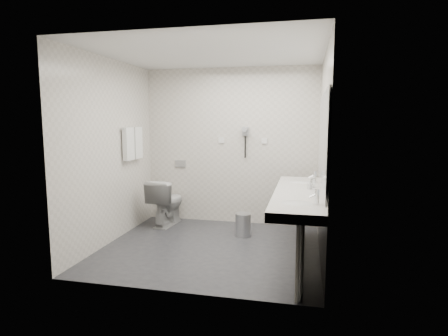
# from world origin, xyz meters

# --- Properties ---
(floor) EXTENTS (2.80, 2.80, 0.00)m
(floor) POSITION_xyz_m (0.00, 0.00, 0.00)
(floor) COLOR #2B2C31
(floor) RESTS_ON ground
(ceiling) EXTENTS (2.80, 2.80, 0.00)m
(ceiling) POSITION_xyz_m (0.00, 0.00, 2.50)
(ceiling) COLOR silver
(ceiling) RESTS_ON wall_back
(wall_back) EXTENTS (2.80, 0.00, 2.80)m
(wall_back) POSITION_xyz_m (0.00, 1.30, 1.25)
(wall_back) COLOR beige
(wall_back) RESTS_ON floor
(wall_front) EXTENTS (2.80, 0.00, 2.80)m
(wall_front) POSITION_xyz_m (0.00, -1.30, 1.25)
(wall_front) COLOR beige
(wall_front) RESTS_ON floor
(wall_left) EXTENTS (0.00, 2.60, 2.60)m
(wall_left) POSITION_xyz_m (-1.40, 0.00, 1.25)
(wall_left) COLOR beige
(wall_left) RESTS_ON floor
(wall_right) EXTENTS (0.00, 2.60, 2.60)m
(wall_right) POSITION_xyz_m (1.40, 0.00, 1.25)
(wall_right) COLOR beige
(wall_right) RESTS_ON floor
(vanity_counter) EXTENTS (0.55, 2.20, 0.10)m
(vanity_counter) POSITION_xyz_m (1.12, -0.20, 0.80)
(vanity_counter) COLOR silver
(vanity_counter) RESTS_ON floor
(vanity_panel) EXTENTS (0.03, 2.15, 0.75)m
(vanity_panel) POSITION_xyz_m (1.15, -0.20, 0.38)
(vanity_panel) COLOR gray
(vanity_panel) RESTS_ON floor
(vanity_post_near) EXTENTS (0.06, 0.06, 0.75)m
(vanity_post_near) POSITION_xyz_m (1.18, -1.24, 0.38)
(vanity_post_near) COLOR silver
(vanity_post_near) RESTS_ON floor
(vanity_post_far) EXTENTS (0.06, 0.06, 0.75)m
(vanity_post_far) POSITION_xyz_m (1.18, 0.84, 0.38)
(vanity_post_far) COLOR silver
(vanity_post_far) RESTS_ON floor
(mirror) EXTENTS (0.02, 2.20, 1.05)m
(mirror) POSITION_xyz_m (1.39, -0.20, 1.45)
(mirror) COLOR #B2BCC6
(mirror) RESTS_ON wall_right
(basin_near) EXTENTS (0.40, 0.31, 0.05)m
(basin_near) POSITION_xyz_m (1.12, -0.85, 0.83)
(basin_near) COLOR white
(basin_near) RESTS_ON vanity_counter
(basin_far) EXTENTS (0.40, 0.31, 0.05)m
(basin_far) POSITION_xyz_m (1.12, 0.45, 0.83)
(basin_far) COLOR white
(basin_far) RESTS_ON vanity_counter
(faucet_near) EXTENTS (0.04, 0.04, 0.15)m
(faucet_near) POSITION_xyz_m (1.32, -0.85, 0.92)
(faucet_near) COLOR silver
(faucet_near) RESTS_ON vanity_counter
(faucet_far) EXTENTS (0.04, 0.04, 0.15)m
(faucet_far) POSITION_xyz_m (1.32, 0.45, 0.92)
(faucet_far) COLOR silver
(faucet_far) RESTS_ON vanity_counter
(soap_bottle_a) EXTENTS (0.07, 0.07, 0.10)m
(soap_bottle_a) POSITION_xyz_m (1.26, -0.05, 0.90)
(soap_bottle_a) COLOR silver
(soap_bottle_a) RESTS_ON vanity_counter
(glass_left) EXTENTS (0.07, 0.07, 0.11)m
(glass_left) POSITION_xyz_m (1.29, 0.09, 0.90)
(glass_left) COLOR silver
(glass_left) RESTS_ON vanity_counter
(toilet) EXTENTS (0.48, 0.77, 0.74)m
(toilet) POSITION_xyz_m (-0.96, 0.91, 0.37)
(toilet) COLOR white
(toilet) RESTS_ON floor
(flush_plate) EXTENTS (0.18, 0.02, 0.12)m
(flush_plate) POSITION_xyz_m (-0.85, 1.29, 0.95)
(flush_plate) COLOR #B2B5BA
(flush_plate) RESTS_ON wall_back
(pedal_bin) EXTENTS (0.29, 0.29, 0.32)m
(pedal_bin) POSITION_xyz_m (0.34, 0.59, 0.16)
(pedal_bin) COLOR #B2B5BA
(pedal_bin) RESTS_ON floor
(bin_lid) EXTENTS (0.23, 0.23, 0.02)m
(bin_lid) POSITION_xyz_m (0.34, 0.59, 0.33)
(bin_lid) COLOR #B2B5BA
(bin_lid) RESTS_ON pedal_bin
(towel_rail) EXTENTS (0.02, 0.62, 0.02)m
(towel_rail) POSITION_xyz_m (-1.35, 0.55, 1.55)
(towel_rail) COLOR silver
(towel_rail) RESTS_ON wall_left
(towel_near) EXTENTS (0.07, 0.24, 0.48)m
(towel_near) POSITION_xyz_m (-1.34, 0.41, 1.33)
(towel_near) COLOR white
(towel_near) RESTS_ON towel_rail
(towel_far) EXTENTS (0.07, 0.24, 0.48)m
(towel_far) POSITION_xyz_m (-1.34, 0.69, 1.33)
(towel_far) COLOR white
(towel_far) RESTS_ON towel_rail
(dryer_cradle) EXTENTS (0.10, 0.04, 0.14)m
(dryer_cradle) POSITION_xyz_m (0.25, 1.27, 1.50)
(dryer_cradle) COLOR #939599
(dryer_cradle) RESTS_ON wall_back
(dryer_barrel) EXTENTS (0.08, 0.14, 0.08)m
(dryer_barrel) POSITION_xyz_m (0.25, 1.20, 1.53)
(dryer_barrel) COLOR #939599
(dryer_barrel) RESTS_ON dryer_cradle
(dryer_cord) EXTENTS (0.02, 0.02, 0.35)m
(dryer_cord) POSITION_xyz_m (0.25, 1.26, 1.25)
(dryer_cord) COLOR black
(dryer_cord) RESTS_ON dryer_cradle
(switch_plate_a) EXTENTS (0.09, 0.02, 0.09)m
(switch_plate_a) POSITION_xyz_m (-0.15, 1.29, 1.35)
(switch_plate_a) COLOR white
(switch_plate_a) RESTS_ON wall_back
(switch_plate_b) EXTENTS (0.09, 0.02, 0.09)m
(switch_plate_b) POSITION_xyz_m (0.55, 1.29, 1.35)
(switch_plate_b) COLOR white
(switch_plate_b) RESTS_ON wall_back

